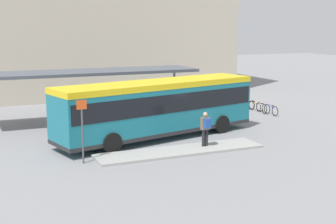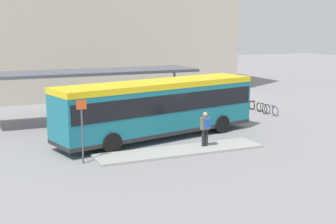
{
  "view_description": "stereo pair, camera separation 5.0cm",
  "coord_description": "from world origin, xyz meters",
  "px_view_note": "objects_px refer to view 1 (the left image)",
  "views": [
    {
      "loc": [
        -9.27,
        -22.55,
        5.93
      ],
      "look_at": [
        0.57,
        0.0,
        1.37
      ],
      "focal_mm": 50.0,
      "sensor_mm": 36.0,
      "label": 1
    },
    {
      "loc": [
        -9.22,
        -22.57,
        5.93
      ],
      "look_at": [
        0.57,
        0.0,
        1.37
      ],
      "focal_mm": 50.0,
      "sensor_mm": 36.0,
      "label": 2
    }
  ],
  "objects_px": {
    "bicycle_white": "(261,108)",
    "bicycle_black": "(248,104)",
    "pedestrian_waiting": "(206,127)",
    "bicycle_orange": "(255,106)",
    "platform_sign": "(82,129)",
    "bicycle_blue": "(271,110)",
    "city_bus": "(158,105)"
  },
  "relations": [
    {
      "from": "bicycle_black",
      "to": "platform_sign",
      "type": "bearing_deg",
      "value": -60.98
    },
    {
      "from": "bicycle_blue",
      "to": "bicycle_orange",
      "type": "relative_size",
      "value": 1.02
    },
    {
      "from": "bicycle_white",
      "to": "bicycle_orange",
      "type": "xyz_separation_m",
      "value": [
        0.1,
        0.89,
        -0.02
      ]
    },
    {
      "from": "bicycle_blue",
      "to": "platform_sign",
      "type": "distance_m",
      "value": 15.55
    },
    {
      "from": "bicycle_white",
      "to": "platform_sign",
      "type": "relative_size",
      "value": 0.57
    },
    {
      "from": "bicycle_black",
      "to": "bicycle_white",
      "type": "bearing_deg",
      "value": -5.41
    },
    {
      "from": "city_bus",
      "to": "bicycle_orange",
      "type": "xyz_separation_m",
      "value": [
        9.43,
        4.84,
        -1.45
      ]
    },
    {
      "from": "platform_sign",
      "to": "bicycle_white",
      "type": "bearing_deg",
      "value": 26.28
    },
    {
      "from": "pedestrian_waiting",
      "to": "bicycle_black",
      "type": "bearing_deg",
      "value": -48.49
    },
    {
      "from": "bicycle_black",
      "to": "city_bus",
      "type": "bearing_deg",
      "value": -61.27
    },
    {
      "from": "bicycle_orange",
      "to": "platform_sign",
      "type": "distance_m",
      "value": 16.29
    },
    {
      "from": "bicycle_black",
      "to": "platform_sign",
      "type": "xyz_separation_m",
      "value": [
        -14.2,
        -8.75,
        1.22
      ]
    },
    {
      "from": "bicycle_orange",
      "to": "bicycle_black",
      "type": "height_order",
      "value": "bicycle_orange"
    },
    {
      "from": "city_bus",
      "to": "bicycle_orange",
      "type": "relative_size",
      "value": 7.59
    },
    {
      "from": "bicycle_blue",
      "to": "bicycle_orange",
      "type": "bearing_deg",
      "value": 1.88
    },
    {
      "from": "city_bus",
      "to": "platform_sign",
      "type": "xyz_separation_m",
      "value": [
        -4.79,
        -3.02,
        -0.23
      ]
    },
    {
      "from": "platform_sign",
      "to": "pedestrian_waiting",
      "type": "bearing_deg",
      "value": 0.71
    },
    {
      "from": "bicycle_blue",
      "to": "bicycle_black",
      "type": "bearing_deg",
      "value": 1.78
    },
    {
      "from": "city_bus",
      "to": "bicycle_black",
      "type": "xyz_separation_m",
      "value": [
        9.41,
        5.73,
        -1.45
      ]
    },
    {
      "from": "city_bus",
      "to": "bicycle_blue",
      "type": "bearing_deg",
      "value": 4.36
    },
    {
      "from": "pedestrian_waiting",
      "to": "bicycle_blue",
      "type": "xyz_separation_m",
      "value": [
        8.19,
        6.0,
        -0.75
      ]
    },
    {
      "from": "bicycle_white",
      "to": "bicycle_black",
      "type": "distance_m",
      "value": 1.79
    },
    {
      "from": "bicycle_white",
      "to": "bicycle_orange",
      "type": "distance_m",
      "value": 0.9
    },
    {
      "from": "bicycle_white",
      "to": "bicycle_black",
      "type": "relative_size",
      "value": 1.04
    },
    {
      "from": "pedestrian_waiting",
      "to": "bicycle_black",
      "type": "relative_size",
      "value": 1.1
    },
    {
      "from": "bicycle_orange",
      "to": "platform_sign",
      "type": "relative_size",
      "value": 0.55
    },
    {
      "from": "bicycle_white",
      "to": "platform_sign",
      "type": "distance_m",
      "value": 15.79
    },
    {
      "from": "bicycle_black",
      "to": "bicycle_orange",
      "type": "bearing_deg",
      "value": -1.53
    },
    {
      "from": "city_bus",
      "to": "pedestrian_waiting",
      "type": "distance_m",
      "value": 3.28
    },
    {
      "from": "bicycle_orange",
      "to": "city_bus",
      "type": "bearing_deg",
      "value": -70.93
    },
    {
      "from": "pedestrian_waiting",
      "to": "bicycle_black",
      "type": "distance_m",
      "value": 11.92
    },
    {
      "from": "city_bus",
      "to": "bicycle_black",
      "type": "relative_size",
      "value": 7.57
    }
  ]
}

